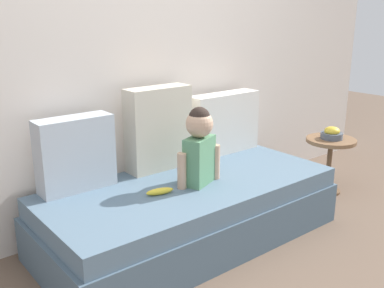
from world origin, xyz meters
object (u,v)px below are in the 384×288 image
throw_pillow_left (76,154)px  toddler (199,144)px  couch (190,211)px  throw_pillow_right (224,123)px  throw_pillow_center (158,129)px  side_table (330,151)px  banana (160,191)px  fruit_bowl (332,134)px

throw_pillow_left → toddler: toddler is taller
couch → throw_pillow_left: size_ratio=4.25×
throw_pillow_right → throw_pillow_left: bearing=180.0°
throw_pillow_left → toddler: bearing=-31.8°
throw_pillow_left → throw_pillow_center: throw_pillow_center is taller
couch → side_table: size_ratio=4.23×
throw_pillow_center → side_table: size_ratio=1.23×
couch → banana: (-0.27, -0.05, 0.22)m
toddler → throw_pillow_center: bearing=94.6°
banana → side_table: size_ratio=0.37×
toddler → banana: 0.38m
couch → throw_pillow_right: (0.61, 0.34, 0.43)m
throw_pillow_right → banana: throw_pillow_right is taller
throw_pillow_center → side_table: 1.49m
throw_pillow_center → fruit_bowl: 1.47m
throw_pillow_left → fruit_bowl: throw_pillow_left is taller
side_table → couch: bearing=176.2°
couch → throw_pillow_center: 0.60m
throw_pillow_right → toddler: 0.70m
throw_pillow_left → toddler: 0.75m
fruit_bowl → banana: bearing=178.4°
toddler → fruit_bowl: toddler is taller
toddler → fruit_bowl: bearing=-1.7°
throw_pillow_center → throw_pillow_right: bearing=0.0°
throw_pillow_center → side_table: bearing=-17.4°
toddler → fruit_bowl: (1.36, -0.04, -0.15)m
toddler → fruit_bowl: 1.37m
couch → fruit_bowl: size_ratio=11.13×
couch → throw_pillow_left: 0.82m
side_table → throw_pillow_right: bearing=150.9°
throw_pillow_left → side_table: bearing=-12.3°
throw_pillow_center → side_table: throw_pillow_center is taller
throw_pillow_right → throw_pillow_center: bearing=180.0°
throw_pillow_left → throw_pillow_right: (1.21, 0.00, 0.00)m
throw_pillow_left → fruit_bowl: bearing=-12.3°
toddler → banana: size_ratio=2.90×
fruit_bowl → couch: bearing=176.2°
throw_pillow_center → fruit_bowl: size_ratio=3.23×
throw_pillow_center → toddler: bearing=-85.4°
couch → throw_pillow_left: throw_pillow_left is taller
toddler → banana: toddler is taller
throw_pillow_left → throw_pillow_right: throw_pillow_right is taller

